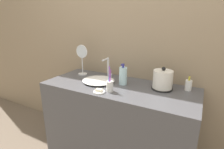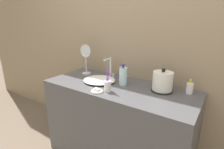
{
  "view_description": "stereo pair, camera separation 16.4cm",
  "coord_description": "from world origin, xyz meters",
  "px_view_note": "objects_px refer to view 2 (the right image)",
  "views": [
    {
      "loc": [
        0.68,
        -1.08,
        1.41
      ],
      "look_at": [
        -0.06,
        0.3,
        0.92
      ],
      "focal_mm": 28.0,
      "sensor_mm": 36.0,
      "label": 1
    },
    {
      "loc": [
        0.82,
        -1.0,
        1.41
      ],
      "look_at": [
        -0.06,
        0.3,
        0.92
      ],
      "focal_mm": 28.0,
      "sensor_mm": 36.0,
      "label": 2
    }
  ],
  "objects_px": {
    "faucet": "(110,67)",
    "toothbrush_cup": "(108,86)",
    "vanity_mirror": "(86,57)",
    "electric_kettle": "(162,82)",
    "lotion_bottle": "(190,88)",
    "shampoo_bottle": "(123,76)"
  },
  "relations": [
    {
      "from": "vanity_mirror",
      "to": "lotion_bottle",
      "type": "bearing_deg",
      "value": 2.83
    },
    {
      "from": "electric_kettle",
      "to": "shampoo_bottle",
      "type": "height_order",
      "value": "electric_kettle"
    },
    {
      "from": "toothbrush_cup",
      "to": "shampoo_bottle",
      "type": "bearing_deg",
      "value": 84.46
    },
    {
      "from": "shampoo_bottle",
      "to": "toothbrush_cup",
      "type": "bearing_deg",
      "value": -95.54
    },
    {
      "from": "faucet",
      "to": "toothbrush_cup",
      "type": "relative_size",
      "value": 0.93
    },
    {
      "from": "electric_kettle",
      "to": "shampoo_bottle",
      "type": "relative_size",
      "value": 1.01
    },
    {
      "from": "electric_kettle",
      "to": "lotion_bottle",
      "type": "distance_m",
      "value": 0.22
    },
    {
      "from": "electric_kettle",
      "to": "lotion_bottle",
      "type": "height_order",
      "value": "electric_kettle"
    },
    {
      "from": "electric_kettle",
      "to": "lotion_bottle",
      "type": "xyz_separation_m",
      "value": [
        0.21,
        0.08,
        -0.03
      ]
    },
    {
      "from": "vanity_mirror",
      "to": "electric_kettle",
      "type": "bearing_deg",
      "value": -1.47
    },
    {
      "from": "faucet",
      "to": "electric_kettle",
      "type": "relative_size",
      "value": 1.03
    },
    {
      "from": "faucet",
      "to": "vanity_mirror",
      "type": "distance_m",
      "value": 0.32
    },
    {
      "from": "electric_kettle",
      "to": "vanity_mirror",
      "type": "bearing_deg",
      "value": 178.53
    },
    {
      "from": "faucet",
      "to": "vanity_mirror",
      "type": "height_order",
      "value": "vanity_mirror"
    },
    {
      "from": "toothbrush_cup",
      "to": "electric_kettle",
      "type": "bearing_deg",
      "value": 35.56
    },
    {
      "from": "faucet",
      "to": "vanity_mirror",
      "type": "relative_size",
      "value": 0.63
    },
    {
      "from": "electric_kettle",
      "to": "vanity_mirror",
      "type": "distance_m",
      "value": 0.9
    },
    {
      "from": "faucet",
      "to": "shampoo_bottle",
      "type": "distance_m",
      "value": 0.27
    },
    {
      "from": "electric_kettle",
      "to": "vanity_mirror",
      "type": "relative_size",
      "value": 0.61
    },
    {
      "from": "faucet",
      "to": "toothbrush_cup",
      "type": "distance_m",
      "value": 0.41
    },
    {
      "from": "faucet",
      "to": "electric_kettle",
      "type": "distance_m",
      "value": 0.6
    },
    {
      "from": "faucet",
      "to": "toothbrush_cup",
      "type": "xyz_separation_m",
      "value": [
        0.21,
        -0.34,
        -0.06
      ]
    }
  ]
}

